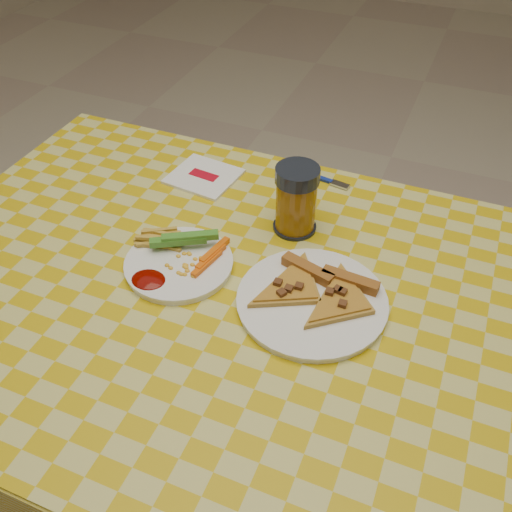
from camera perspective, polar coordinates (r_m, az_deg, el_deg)
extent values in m
plane|color=beige|center=(1.63, -1.15, -22.57)|extent=(8.00, 8.00, 0.00)
cylinder|color=silver|center=(1.70, -13.59, -0.45)|extent=(0.06, 0.06, 0.71)
cylinder|color=silver|center=(1.50, 23.95, -11.10)|extent=(0.06, 0.06, 0.71)
cube|color=brown|center=(1.02, -1.71, -4.68)|extent=(1.20, 0.80, 0.04)
cylinder|color=white|center=(1.05, -7.71, -0.88)|extent=(0.22, 0.22, 0.01)
cylinder|color=white|center=(0.98, 5.60, -4.62)|extent=(0.25, 0.25, 0.01)
cube|color=#236610|center=(1.06, -7.20, 1.73)|extent=(0.11, 0.08, 0.02)
cube|color=#F2600A|center=(1.04, -4.54, -0.12)|extent=(0.07, 0.09, 0.02)
ellipsoid|color=#6A0702|center=(1.02, -10.70, -2.38)|extent=(0.06, 0.05, 0.01)
cube|color=brown|center=(1.01, 5.19, -1.40)|extent=(0.10, 0.05, 0.02)
cube|color=brown|center=(1.00, 9.39, -2.49)|extent=(0.10, 0.03, 0.02)
cylinder|color=black|center=(1.13, 3.87, 2.97)|extent=(0.09, 0.09, 0.01)
cylinder|color=#83530E|center=(1.10, 4.00, 5.10)|extent=(0.08, 0.08, 0.11)
cylinder|color=black|center=(1.06, 4.17, 8.08)|extent=(0.08, 0.08, 0.03)
cube|color=white|center=(1.28, -5.24, 7.94)|extent=(0.15, 0.14, 0.01)
cube|color=red|center=(1.28, -5.25, 8.08)|extent=(0.07, 0.03, 0.00)
cube|color=navy|center=(1.28, 5.75, 8.00)|extent=(0.09, 0.03, 0.01)
cube|color=silver|center=(1.26, 8.37, 7.09)|extent=(0.04, 0.03, 0.00)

